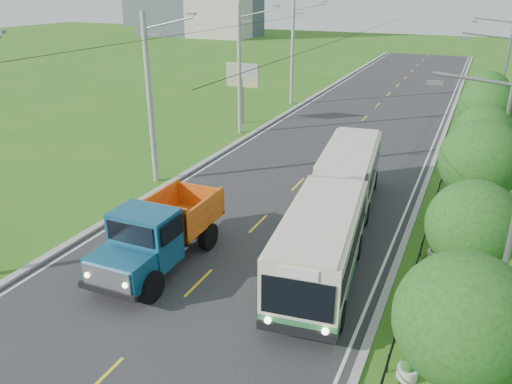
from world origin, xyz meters
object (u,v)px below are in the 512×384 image
Objects in this scene: pole_mid at (240,70)px; planter_mid at (450,191)px; planter_near at (435,253)px; billboard_left at (242,79)px; tree_second at (474,229)px; bus at (337,202)px; tree_fourth at (483,138)px; streetlight_mid at (504,116)px; planter_far at (459,152)px; pole_far at (293,53)px; streetlight_near at (508,222)px; dump_truck at (159,230)px; pole_near at (150,100)px; planter_front at (407,371)px; streetlight_far at (502,76)px; tree_third at (481,164)px; tree_front at (465,324)px; tree_fifth at (486,110)px; tree_back at (487,96)px.

pole_mid reaches higher than planter_mid.
billboard_left is at bearing 135.16° from planter_near.
tree_second reaches higher than bus.
tree_fourth is 8.87m from planter_near.
planter_far is at bearing 104.32° from streetlight_mid.
streetlight_near is (18.90, -33.00, -0.19)m from pole_far.
pole_far is 1.10× the size of streetlight_mid.
planter_near is (16.86, -27.00, -4.81)m from pole_far.
dump_truck is (6.03, -32.37, -3.43)m from pole_far.
billboard_left is at bearing 173.69° from planter_far.
planter_mid is at bearing -180.00° from streetlight_mid.
tree_second is 0.58× the size of streetlight_near.
dump_truck is (-12.88, 0.63, -3.24)m from streetlight_near.
streetlight_near reaches higher than planter_mid.
pole_near is 20.70m from planter_front.
streetlight_far reaches higher than dump_truck.
pole_near is 19.56m from streetlight_mid.
tree_front is at bearing -90.00° from tree_third.
pole_near is 18.89m from tree_fourth.
dump_truck is at bearing -121.79° from tree_fifth.
pole_near is 24.98m from tree_back.
dump_truck is at bearing -72.73° from billboard_left.
pole_far is 1.92× the size of billboard_left.
pole_near is at bearing 169.91° from planter_near.
tree_second is 0.91× the size of tree_fifth.
tree_fifth is at bearing -95.71° from streetlight_far.
streetlight_near is 0.54× the size of bus.
streetlight_mid is 13.54× the size of planter_near.
planter_mid is at bearing -101.56° from tree_fifth.
pole_mid is at bearing -159.68° from streetlight_far.
streetlight_near is at bearing -84.49° from tree_third.
bus is (12.26, -2.92, -3.16)m from pole_near.
pole_far reaches higher than tree_fourth.
tree_fifth is at bearing 86.75° from planter_front.
pole_near is at bearing 125.15° from dump_truck.
tree_front is 8.36× the size of planter_near.
pole_mid reaches higher than billboard_left.
tree_fifth is 0.64× the size of streetlight_near.
streetlight_far reaches higher than planter_near.
tree_third is 0.36× the size of bus.
tree_second is 7.91× the size of planter_mid.
streetlight_mid is 1.00× the size of streetlight_far.
bus is 2.39× the size of dump_truck.
tree_third is 1.11× the size of tree_fourth.
tree_fifth reaches higher than planter_near.
billboard_left is at bearing -173.69° from tree_back.
streetlight_far reaches higher than tree_fourth.
dump_truck is at bearing -145.80° from bus.
tree_third is 14.40m from planter_far.
planter_front is at bearing -135.60° from streetlight_near.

